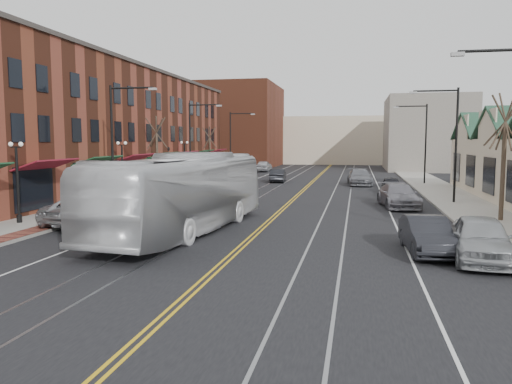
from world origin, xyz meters
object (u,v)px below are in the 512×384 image
at_px(parked_car_c, 398,196).
at_px(parked_car_d, 391,185).
at_px(parked_suv, 92,209).
at_px(parked_car_b, 427,235).
at_px(transit_bus, 184,193).
at_px(parked_car_a, 481,239).

height_order(parked_car_c, parked_car_d, parked_car_c).
bearing_deg(parked_suv, parked_car_b, 173.97).
bearing_deg(transit_bus, parked_car_d, -111.31).
bearing_deg(parked_car_d, parked_car_b, -88.97).
relative_size(parked_car_a, parked_car_b, 1.12).
xyz_separation_m(parked_suv, parked_car_c, (16.63, 10.42, -0.03)).
height_order(parked_car_a, parked_car_c, parked_car_a).
bearing_deg(parked_car_d, transit_bus, -116.05).
distance_m(parked_car_b, parked_car_c, 14.06).
relative_size(transit_bus, parked_car_c, 2.55).
distance_m(parked_car_b, parked_car_d, 23.73).
bearing_deg(parked_suv, parked_car_d, -123.56).
height_order(transit_bus, parked_car_d, transit_bus).
height_order(transit_bus, parked_suv, transit_bus).
xyz_separation_m(transit_bus, parked_car_d, (11.12, 21.42, -1.25)).
bearing_deg(parked_car_d, parked_car_c, -89.50).
relative_size(parked_car_b, parked_car_c, 0.82).
distance_m(transit_bus, parked_car_b, 11.28).
height_order(parked_car_b, parked_car_d, parked_car_b).
relative_size(parked_car_c, parked_car_d, 1.35).
xyz_separation_m(parked_car_a, parked_car_d, (-1.65, 24.68, -0.17)).
height_order(transit_bus, parked_car_b, transit_bus).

